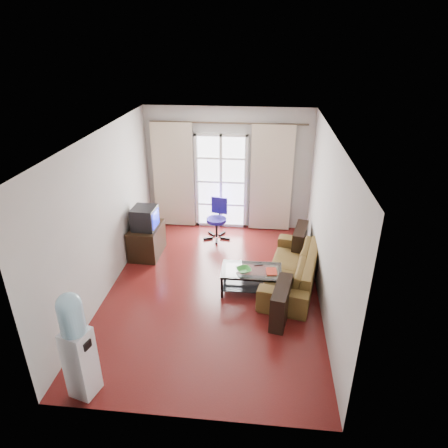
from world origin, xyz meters
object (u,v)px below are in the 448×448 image
at_px(coffee_table, 251,277).
at_px(water_cooler, 77,344).
at_px(sofa, 292,268).
at_px(crt_tv, 144,218).
at_px(task_chair, 217,227).
at_px(tv_stand, 147,240).

distance_m(coffee_table, water_cooler, 3.13).
relative_size(sofa, crt_tv, 4.41).
bearing_deg(water_cooler, task_chair, 90.54).
bearing_deg(water_cooler, coffee_table, 66.04).
relative_size(coffee_table, crt_tv, 2.06).
xyz_separation_m(sofa, crt_tv, (-2.84, 0.67, 0.53)).
relative_size(coffee_table, water_cooler, 0.70).
bearing_deg(tv_stand, coffee_table, -24.91).
relative_size(task_chair, water_cooler, 0.60).
distance_m(sofa, coffee_table, 0.77).
xyz_separation_m(coffee_table, crt_tv, (-2.14, 0.99, 0.56)).
xyz_separation_m(coffee_table, water_cooler, (-1.96, -2.39, 0.50)).
xyz_separation_m(coffee_table, task_chair, (-0.82, 1.91, -0.01)).
relative_size(tv_stand, task_chair, 0.95).
height_order(coffee_table, task_chair, task_chair).
height_order(crt_tv, water_cooler, water_cooler).
height_order(tv_stand, water_cooler, water_cooler).
relative_size(sofa, coffee_table, 2.14).
height_order(sofa, tv_stand, tv_stand).
xyz_separation_m(coffee_table, tv_stand, (-2.14, 1.05, 0.04)).
height_order(coffee_table, crt_tv, crt_tv).
relative_size(sofa, water_cooler, 1.49).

